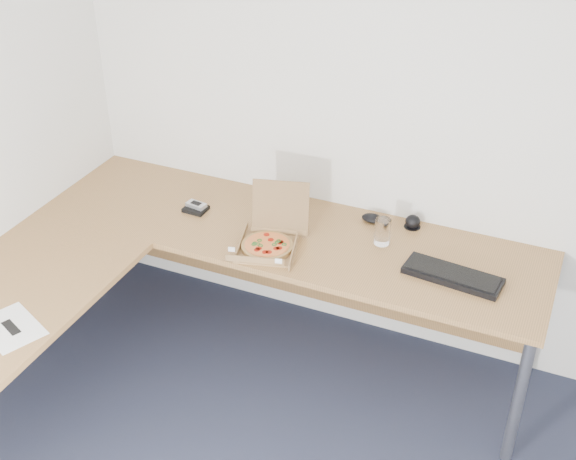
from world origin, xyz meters
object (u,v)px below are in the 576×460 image
at_px(wallet, 196,209).
at_px(drinking_glass, 382,231).
at_px(desk, 186,267).
at_px(keyboard, 453,276).
at_px(pizza_box, 269,242).

bearing_deg(wallet, drinking_glass, 6.75).
height_order(desk, keyboard, keyboard).
distance_m(desk, drinking_glass, 0.93).
relative_size(desk, wallet, 22.16).
xyz_separation_m(keyboard, wallet, (-1.33, 0.06, -0.00)).
bearing_deg(drinking_glass, desk, -146.60).
bearing_deg(keyboard, drinking_glass, 164.88).
bearing_deg(drinking_glass, wallet, -174.74).
relative_size(desk, keyboard, 5.79).
relative_size(desk, pizza_box, 7.94).
bearing_deg(keyboard, pizza_box, -166.88).
height_order(desk, drinking_glass, drinking_glass).
relative_size(desk, drinking_glass, 19.12).
height_order(pizza_box, drinking_glass, pizza_box).
bearing_deg(pizza_box, drinking_glass, 12.43).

